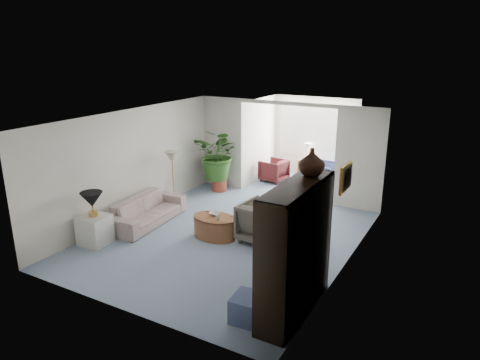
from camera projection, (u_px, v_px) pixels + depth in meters
The scene contains 26 objects.
floor at pixel (226, 238), 9.19m from camera, with size 6.00×6.00×0.00m, color #8492AE.
sunroom_floor at pixel (300, 185), 12.61m from camera, with size 2.60×2.60×0.00m, color #8492AE.
back_pier_left at pixel (222, 143), 12.21m from camera, with size 1.20×0.12×2.50m, color silver.
back_pier_right at pixel (359, 159), 10.44m from camera, with size 1.20×0.12×2.50m, color silver.
back_header at pixel (287, 103), 10.97m from camera, with size 2.60×0.12×0.10m, color silver.
window_pane at pixel (315, 131), 13.10m from camera, with size 2.20×0.02×1.50m, color white.
window_blinds at pixel (315, 131), 13.07m from camera, with size 2.20×0.02×1.50m, color white.
framed_picture at pixel (347, 178), 7.46m from camera, with size 0.04×0.50×0.40m, color #ACA289.
sofa at pixel (147, 210), 9.88m from camera, with size 2.04×0.80×0.59m, color #B7AD9B.
end_table at pixel (95, 230), 8.85m from camera, with size 0.54×0.54×0.59m, color silver.
table_lamp at pixel (92, 200), 8.66m from camera, with size 0.44×0.44×0.30m, color black.
floor_lamp at pixel (172, 157), 10.67m from camera, with size 0.36×0.36×0.28m, color beige.
coffee_table at pixel (215, 227), 9.17m from camera, with size 0.95×0.95×0.45m, color #945835.
coffee_bowl at pixel (215, 214), 9.20m from camera, with size 0.24×0.24×0.06m, color beige.
coffee_cup at pixel (218, 218), 8.93m from camera, with size 0.10×0.10×0.09m, color #BAB7A2.
wingback_chair at pixel (264, 222), 8.95m from camera, with size 0.88×0.90×0.82m, color #665E50.
side_table_dark at pixel (301, 228), 8.90m from camera, with size 0.51×0.41×0.61m, color black.
entertainment_cabinet at pixel (296, 250), 6.42m from camera, with size 0.48×1.80×2.00m, color black.
cabinet_urn at pixel (312, 162), 6.48m from camera, with size 0.39×0.39×0.41m, color black.
ottoman at pixel (249, 308), 6.40m from camera, with size 0.48×0.48×0.38m, color slate.
plant_pot at pixel (219, 185), 12.12m from camera, with size 0.40×0.40×0.32m, color #993B2C.
house_plant at pixel (219, 154), 11.86m from camera, with size 1.27×1.10×1.41m, color #306121.
sunroom_chair_blue at pixel (323, 175), 12.21m from camera, with size 0.82×0.84×0.77m, color slate.
sunroom_chair_maroon at pixel (274, 170), 12.92m from camera, with size 0.69×0.71×0.64m, color #591E20.
sunroom_table at pixel (307, 169), 13.21m from camera, with size 0.46×0.36×0.56m, color #945835.
shelf_clutter at pixel (290, 246), 6.32m from camera, with size 0.30×1.27×1.06m.
Camera 1 is at (4.37, -7.21, 3.86)m, focal length 33.05 mm.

